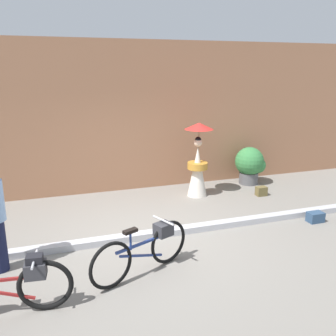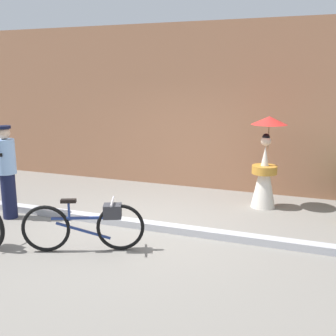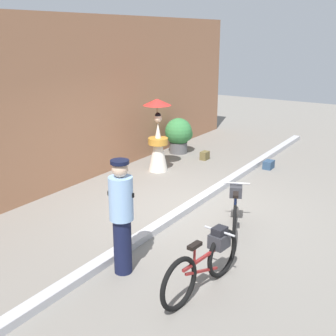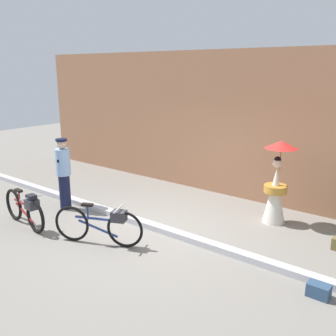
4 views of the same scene
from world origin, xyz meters
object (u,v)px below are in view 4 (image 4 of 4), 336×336
Objects in this scene: bicycle_far_side at (101,224)px; person_officer at (63,172)px; bicycle_near_officer at (25,208)px; person_with_parasol at (276,185)px; backpack_spare at (319,290)px.

bicycle_far_side is 2.32m from person_officer.
bicycle_near_officer is 1.92m from bicycle_far_side.
bicycle_far_side is at bearing -124.84° from person_with_parasol.
backpack_spare is (5.68, 1.21, -0.31)m from bicycle_near_officer.
bicycle_near_officer is 5.29× the size of backpack_spare.
person_with_parasol is 2.93m from backpack_spare.
backpack_spare is at bearing 0.06° from person_officer.
person_officer is 5.99m from backpack_spare.
person_officer is at bearing 102.19° from bicycle_near_officer.
backpack_spare is at bearing 12.01° from bicycle_near_officer.
person_officer reaches higher than bicycle_near_officer.
person_with_parasol reaches higher than bicycle_far_side.
bicycle_far_side is 3.77m from person_with_parasol.
person_with_parasol is (4.27, 2.29, -0.05)m from person_officer.
bicycle_far_side reaches higher than bicycle_near_officer.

